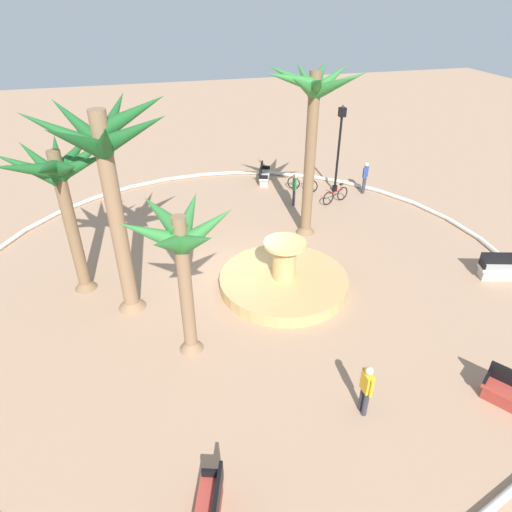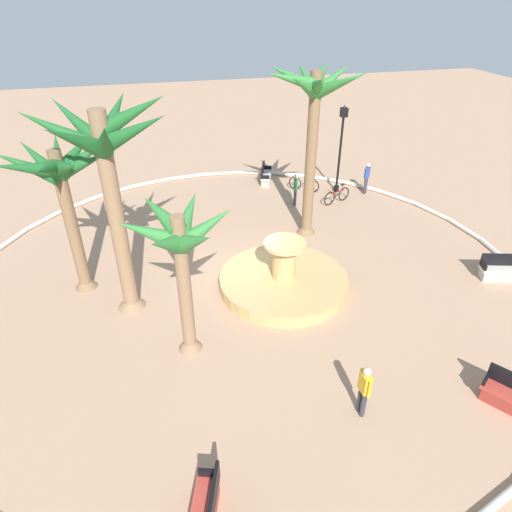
% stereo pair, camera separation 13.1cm
% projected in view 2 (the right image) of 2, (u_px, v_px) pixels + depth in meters
% --- Properties ---
extents(ground_plane, '(80.00, 80.00, 0.00)m').
position_uv_depth(ground_plane, '(245.00, 275.00, 17.20)').
color(ground_plane, tan).
extents(plaza_curb, '(21.41, 21.41, 0.20)m').
position_uv_depth(plaza_curb, '(245.00, 273.00, 17.15)').
color(plaza_curb, silver).
rests_on(plaza_curb, ground).
extents(fountain, '(4.74, 4.74, 1.91)m').
position_uv_depth(fountain, '(283.00, 280.00, 16.38)').
color(fountain, tan).
rests_on(fountain, ground).
extents(palm_tree_near_fountain, '(4.34, 4.43, 7.02)m').
position_uv_depth(palm_tree_near_fountain, '(107.00, 163.00, 12.81)').
color(palm_tree_near_fountain, '#8E6B4C').
rests_on(palm_tree_near_fountain, ground).
extents(palm_tree_by_curb, '(3.24, 3.19, 4.82)m').
position_uv_depth(palm_tree_by_curb, '(180.00, 248.00, 11.88)').
color(palm_tree_by_curb, '#8E6B4C').
rests_on(palm_tree_by_curb, ground).
extents(palm_tree_mid_plaza, '(3.74, 3.90, 5.49)m').
position_uv_depth(palm_tree_mid_plaza, '(60.00, 177.00, 14.26)').
color(palm_tree_mid_plaza, brown).
rests_on(palm_tree_mid_plaza, ground).
extents(palm_tree_far_side, '(3.97, 4.03, 7.15)m').
position_uv_depth(palm_tree_far_side, '(314.00, 104.00, 17.14)').
color(palm_tree_far_side, brown).
rests_on(palm_tree_far_side, ground).
extents(bench_west, '(1.68, 0.92, 1.00)m').
position_uv_depth(bench_west, '(501.00, 271.00, 16.78)').
color(bench_west, beige).
rests_on(bench_west, ground).
extents(bench_north, '(1.03, 1.67, 1.00)m').
position_uv_depth(bench_north, '(266.00, 177.00, 24.95)').
color(bench_north, beige).
rests_on(bench_north, ground).
extents(lamppost, '(0.32, 0.32, 4.57)m').
position_uv_depth(lamppost, '(341.00, 143.00, 22.67)').
color(lamppost, black).
rests_on(lamppost, ground).
extents(bicycle_red_frame, '(1.39, 1.11, 0.94)m').
position_uv_depth(bicycle_red_frame, '(304.00, 184.00, 23.93)').
color(bicycle_red_frame, black).
rests_on(bicycle_red_frame, ground).
extents(bicycle_by_lamppost, '(1.63, 0.71, 0.94)m').
position_uv_depth(bicycle_by_lamppost, '(337.00, 196.00, 22.63)').
color(bicycle_by_lamppost, black).
rests_on(bicycle_by_lamppost, ground).
extents(person_cyclist_helmet, '(0.31, 0.50, 1.64)m').
position_uv_depth(person_cyclist_helmet, '(296.00, 188.00, 22.12)').
color(person_cyclist_helmet, '#33333D').
rests_on(person_cyclist_helmet, ground).
extents(person_cyclist_photo, '(0.39, 0.41, 1.69)m').
position_uv_depth(person_cyclist_photo, '(367.00, 177.00, 23.34)').
color(person_cyclist_photo, '#33333D').
rests_on(person_cyclist_photo, ground).
extents(person_pedestrian_stroll, '(0.22, 0.53, 1.61)m').
position_uv_depth(person_pedestrian_stroll, '(364.00, 389.00, 11.23)').
color(person_pedestrian_stroll, '#33333D').
rests_on(person_pedestrian_stroll, ground).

